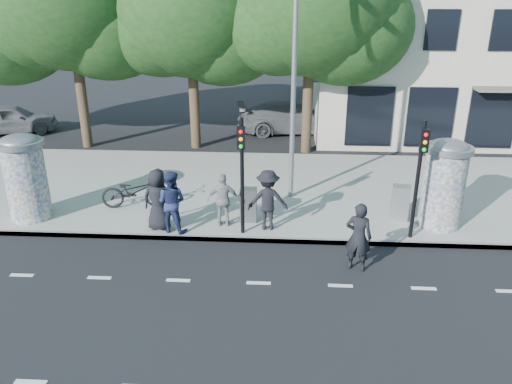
# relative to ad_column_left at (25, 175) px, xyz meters

# --- Properties ---
(ground) EXTENTS (120.00, 120.00, 0.00)m
(ground) POSITION_rel_ad_column_left_xyz_m (7.20, -4.50, -1.54)
(ground) COLOR black
(ground) RESTS_ON ground
(sidewalk) EXTENTS (40.00, 8.00, 0.15)m
(sidewalk) POSITION_rel_ad_column_left_xyz_m (7.20, 3.00, -1.46)
(sidewalk) COLOR gray
(sidewalk) RESTS_ON ground
(curb) EXTENTS (40.00, 0.10, 0.16)m
(curb) POSITION_rel_ad_column_left_xyz_m (7.20, -0.95, -1.46)
(curb) COLOR slate
(curb) RESTS_ON ground
(lane_dash_far) EXTENTS (32.00, 0.12, 0.01)m
(lane_dash_far) POSITION_rel_ad_column_left_xyz_m (7.20, -3.10, -1.53)
(lane_dash_far) COLOR silver
(lane_dash_far) RESTS_ON ground
(ad_column_left) EXTENTS (1.36, 1.36, 2.65)m
(ad_column_left) POSITION_rel_ad_column_left_xyz_m (0.00, 0.00, 0.00)
(ad_column_left) COLOR beige
(ad_column_left) RESTS_ON sidewalk
(ad_column_right) EXTENTS (1.36, 1.36, 2.65)m
(ad_column_right) POSITION_rel_ad_column_left_xyz_m (12.40, 0.20, 0.00)
(ad_column_right) COLOR beige
(ad_column_right) RESTS_ON sidewalk
(traffic_pole_near) EXTENTS (0.22, 0.31, 3.40)m
(traffic_pole_near) POSITION_rel_ad_column_left_xyz_m (6.60, -0.71, 0.69)
(traffic_pole_near) COLOR black
(traffic_pole_near) RESTS_ON sidewalk
(traffic_pole_far) EXTENTS (0.22, 0.31, 3.40)m
(traffic_pole_far) POSITION_rel_ad_column_left_xyz_m (11.40, -0.71, 0.69)
(traffic_pole_far) COLOR black
(traffic_pole_far) RESTS_ON sidewalk
(street_lamp) EXTENTS (0.25, 0.93, 8.00)m
(street_lamp) POSITION_rel_ad_column_left_xyz_m (8.00, 2.13, 3.26)
(street_lamp) COLOR slate
(street_lamp) RESTS_ON sidewalk
(tree_near_left) EXTENTS (6.80, 6.80, 8.97)m
(tree_near_left) POSITION_rel_ad_column_left_xyz_m (3.70, 8.20, 4.53)
(tree_near_left) COLOR #38281C
(tree_near_left) RESTS_ON ground
(tree_center) EXTENTS (7.00, 7.00, 9.30)m
(tree_center) POSITION_rel_ad_column_left_xyz_m (8.70, 7.80, 4.77)
(tree_center) COLOR #38281C
(tree_center) RESTS_ON ground
(building) EXTENTS (20.30, 15.85, 12.00)m
(building) POSITION_rel_ad_column_left_xyz_m (19.20, 15.49, 4.46)
(building) COLOR #B1AB94
(building) RESTS_ON ground
(ped_a) EXTENTS (0.95, 0.66, 1.85)m
(ped_a) POSITION_rel_ad_column_left_xyz_m (4.15, -0.56, -0.46)
(ped_a) COLOR black
(ped_a) RESTS_ON sidewalk
(ped_c) EXTENTS (1.03, 0.89, 1.84)m
(ped_c) POSITION_rel_ad_column_left_xyz_m (4.55, -0.65, -0.47)
(ped_c) COLOR #1F284E
(ped_c) RESTS_ON sidewalk
(ped_d) EXTENTS (1.21, 0.74, 1.81)m
(ped_d) POSITION_rel_ad_column_left_xyz_m (7.31, -0.33, -0.48)
(ped_d) COLOR black
(ped_d) RESTS_ON sidewalk
(ped_e) EXTENTS (0.99, 0.60, 1.63)m
(ped_e) POSITION_rel_ad_column_left_xyz_m (6.00, -0.21, -0.57)
(ped_e) COLOR gray
(ped_e) RESTS_ON sidewalk
(man_road) EXTENTS (0.77, 0.61, 1.84)m
(man_road) POSITION_rel_ad_column_left_xyz_m (9.67, -2.25, -0.62)
(man_road) COLOR black
(man_road) RESTS_ON ground
(bicycle) EXTENTS (1.00, 2.15, 1.09)m
(bicycle) POSITION_rel_ad_column_left_xyz_m (2.96, 0.95, -0.84)
(bicycle) COLOR black
(bicycle) RESTS_ON sidewalk
(cabinet_left) EXTENTS (0.50, 0.37, 1.05)m
(cabinet_left) POSITION_rel_ad_column_left_xyz_m (6.71, 0.16, -0.86)
(cabinet_left) COLOR #5C5F61
(cabinet_left) RESTS_ON sidewalk
(cabinet_right) EXTENTS (0.58, 0.47, 1.10)m
(cabinet_right) POSITION_rel_ad_column_left_xyz_m (11.30, 0.53, -0.84)
(cabinet_right) COLOR gray
(cabinet_right) RESTS_ON sidewalk
(car_left) EXTENTS (3.10, 4.58, 1.45)m
(car_left) POSITION_rel_ad_column_left_xyz_m (-5.92, 10.05, -0.81)
(car_left) COLOR slate
(car_left) RESTS_ON ground
(car_right) EXTENTS (3.05, 5.59, 1.54)m
(car_right) POSITION_rel_ad_column_left_xyz_m (8.01, 11.03, -0.77)
(car_right) COLOR #565A5E
(car_right) RESTS_ON ground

